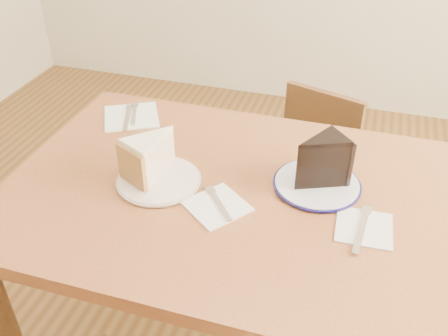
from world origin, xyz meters
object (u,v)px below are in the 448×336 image
carrot_cake (154,156)px  chocolate_cake (318,164)px  plate_navy (317,184)px  table (240,221)px  plate_cream (159,180)px  chair_far (303,179)px

carrot_cake → chocolate_cake: chocolate_cake is taller
plate_navy → table: bearing=-156.7°
table → plate_cream: bearing=-173.1°
plate_cream → chocolate_cake: (0.39, 0.10, 0.07)m
chocolate_cake → carrot_cake: bearing=57.7°
table → carrot_cake: size_ratio=8.78×
plate_cream → table: bearing=6.9°
table → carrot_cake: (-0.23, -0.00, 0.16)m
chair_far → plate_cream: (-0.30, -0.60, 0.35)m
plate_navy → chocolate_cake: size_ratio=1.70×
table → carrot_cake: carrot_cake is taller
chair_far → plate_navy: 0.61m
chocolate_cake → plate_navy: bearing=-85.9°
chair_far → carrot_cake: carrot_cake is taller
table → chocolate_cake: size_ratio=9.53×
plate_navy → carrot_cake: carrot_cake is taller
table → carrot_cake: 0.28m
plate_navy → carrot_cake: (-0.41, -0.08, 0.06)m
plate_navy → carrot_cake: size_ratio=1.56×
table → chocolate_cake: chocolate_cake is taller
chair_far → plate_cream: bearing=80.9°
chair_far → plate_navy: plate_navy is taller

